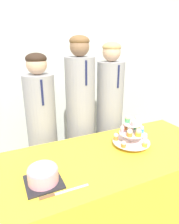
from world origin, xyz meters
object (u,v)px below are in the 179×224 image
object	(u,v)px
cupcake_stand	(132,133)
student_1	(81,124)
student_2	(109,121)
round_cake	(43,174)
cake_knife	(56,194)
student_0	(43,137)

from	to	relation	value
cupcake_stand	student_1	world-z (taller)	student_1
student_2	student_1	bearing A→B (deg)	180.00
round_cake	cake_knife	distance (m)	0.15
cupcake_stand	student_0	size ratio (longest dim) A/B	0.20
cupcake_stand	student_0	distance (m)	0.86
cupcake_stand	student_2	world-z (taller)	student_2
round_cake	student_1	xyz separation A→B (m)	(0.55, 0.74, -0.05)
student_1	round_cake	bearing A→B (deg)	-126.83
round_cake	student_2	distance (m)	1.16
student_0	cake_knife	bearing A→B (deg)	-97.39
student_0	student_2	xyz separation A→B (m)	(0.74, 0.00, 0.04)
round_cake	cupcake_stand	world-z (taller)	cupcake_stand
cake_knife	round_cake	bearing A→B (deg)	108.90
round_cake	cupcake_stand	size ratio (longest dim) A/B	0.72
cake_knife	student_0	bearing A→B (deg)	83.49
cupcake_stand	student_2	distance (m)	0.62
cake_knife	cupcake_stand	xyz separation A→B (m)	(0.72, 0.28, 0.11)
student_2	student_0	bearing A→B (deg)	-180.00
round_cake	cupcake_stand	bearing A→B (deg)	11.39
round_cake	student_0	distance (m)	0.76
cupcake_stand	student_1	xyz separation A→B (m)	(-0.20, 0.59, -0.10)
student_1	student_0	bearing A→B (deg)	-180.00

